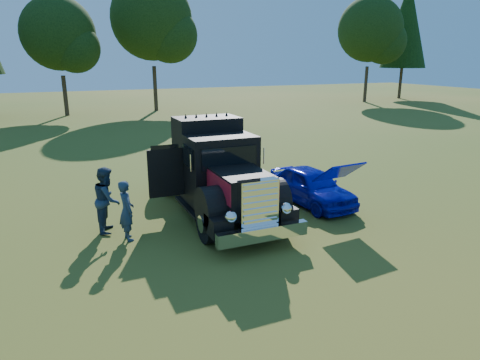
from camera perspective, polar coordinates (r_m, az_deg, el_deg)
name	(u,v)px	position (r m, az deg, el deg)	size (l,w,h in m)	color
ground	(247,223)	(13.12, 0.88, -5.73)	(120.00, 120.00, 0.00)	#345118
treeline	(34,19)	(38.14, -25.78, 18.81)	(72.10, 24.04, 13.84)	#2D2116
diamond_t_truck	(216,175)	(13.59, -3.16, 0.72)	(3.38, 7.16, 3.00)	black
hotrod_coupe	(311,186)	(14.82, 9.49, -0.78)	(1.80, 4.11, 1.89)	#0835BC
spectator_near	(127,210)	(12.08, -14.88, -3.95)	(0.62, 0.40, 1.69)	#1F2548
spectator_far	(107,199)	(12.81, -17.28, -2.49)	(0.92, 0.72, 1.90)	#1A273D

